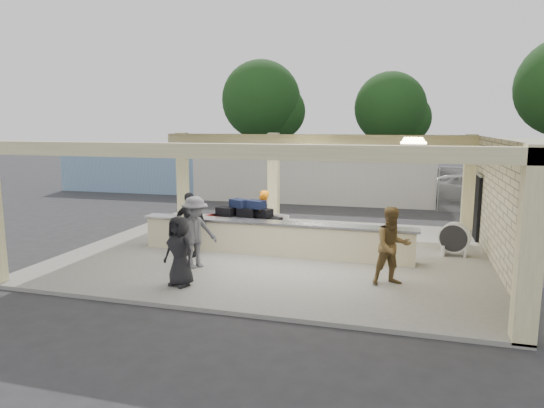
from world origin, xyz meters
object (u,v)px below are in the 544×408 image
(passenger_b, at_px, (190,224))
(baggage_counter, at_px, (274,238))
(passenger_a, at_px, (392,246))
(passenger_c, at_px, (195,232))
(container_white, at_px, (312,176))
(passenger_d, at_px, (179,251))
(drum_fan, at_px, (454,238))
(car_dark, at_px, (442,182))
(luggage_cart, at_px, (244,220))
(car_white_a, at_px, (469,188))
(container_blue, at_px, (148,169))
(baggage_handler, at_px, (263,217))

(passenger_b, bearing_deg, baggage_counter, 25.42)
(passenger_a, bearing_deg, passenger_c, 154.88)
(passenger_a, height_order, container_white, container_white)
(passenger_d, bearing_deg, drum_fan, 52.29)
(passenger_b, bearing_deg, container_white, 89.96)
(passenger_a, bearing_deg, car_dark, 57.89)
(baggage_counter, bearing_deg, luggage_cart, 141.70)
(passenger_d, bearing_deg, container_white, 105.38)
(baggage_counter, height_order, passenger_b, passenger_b)
(drum_fan, relative_size, passenger_d, 0.58)
(baggage_counter, bearing_deg, car_dark, 69.94)
(luggage_cart, xyz_separation_m, passenger_c, (-0.35, -2.86, 0.19))
(container_white, bearing_deg, car_white_a, 14.05)
(passenger_b, relative_size, container_blue, 0.18)
(passenger_c, xyz_separation_m, container_blue, (-9.48, 13.86, 0.25))
(car_white_a, bearing_deg, drum_fan, -176.56)
(baggage_counter, height_order, container_white, container_white)
(baggage_handler, bearing_deg, car_white_a, 143.17)
(passenger_a, relative_size, container_blue, 0.19)
(luggage_cart, height_order, car_dark, luggage_cart)
(baggage_counter, bearing_deg, passenger_d, -112.64)
(passenger_d, relative_size, container_blue, 0.17)
(luggage_cart, distance_m, passenger_c, 2.89)
(drum_fan, bearing_deg, car_dark, 103.91)
(passenger_c, bearing_deg, baggage_counter, -5.11)
(drum_fan, relative_size, car_dark, 0.22)
(passenger_d, height_order, car_dark, passenger_d)
(baggage_counter, bearing_deg, container_white, 95.63)
(passenger_a, height_order, car_white_a, passenger_a)
(passenger_b, xyz_separation_m, passenger_c, (0.66, -1.03, 0.03))
(baggage_handler, height_order, car_white_a, baggage_handler)
(baggage_handler, distance_m, container_white, 9.69)
(baggage_counter, height_order, drum_fan, baggage_counter)
(drum_fan, relative_size, container_white, 0.08)
(container_white, relative_size, container_blue, 1.19)
(passenger_a, relative_size, container_white, 0.16)
(car_dark, bearing_deg, car_white_a, -138.98)
(passenger_d, bearing_deg, baggage_handler, 97.87)
(baggage_handler, relative_size, container_blue, 0.17)
(car_dark, xyz_separation_m, container_blue, (-16.61, -3.02, 0.57))
(car_white_a, distance_m, car_dark, 2.40)
(luggage_cart, height_order, car_white_a, luggage_cart)
(baggage_handler, bearing_deg, container_white, 177.27)
(luggage_cart, relative_size, baggage_handler, 1.60)
(car_white_a, distance_m, container_blue, 17.80)
(passenger_c, bearing_deg, passenger_b, 68.99)
(passenger_a, distance_m, container_white, 13.43)
(baggage_counter, distance_m, container_blue, 16.39)
(baggage_handler, relative_size, passenger_a, 0.92)
(luggage_cart, height_order, container_blue, container_blue)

